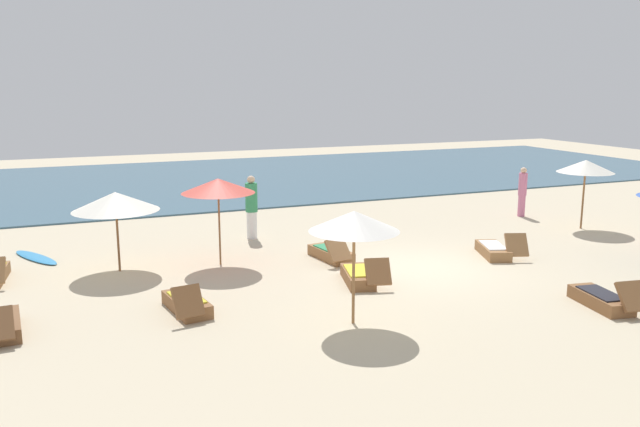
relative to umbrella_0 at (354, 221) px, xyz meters
name	(u,v)px	position (x,y,z in m)	size (l,w,h in m)	color
ground_plane	(419,268)	(3.22, 2.87, -2.05)	(60.00, 60.00, 0.00)	beige
ocean_water	(240,178)	(3.22, 19.87, -2.02)	(48.00, 16.00, 0.06)	#3D6075
umbrella_0	(354,221)	(0.00, 0.00, 0.00)	(1.75, 1.75, 2.25)	olive
umbrella_1	(586,166)	(10.44, 4.82, -0.02)	(1.77, 1.77, 2.23)	brown
umbrella_2	(116,201)	(-3.87, 5.49, -0.27)	(2.11, 2.11, 2.01)	brown
umbrella_4	(218,186)	(-1.39, 5.11, 0.02)	(1.87, 1.87, 2.26)	brown
lounger_0	(360,276)	(1.25, 2.28, -1.87)	(1.00, 1.76, 0.71)	brown
lounger_1	(495,250)	(5.72, 3.06, -1.87)	(1.13, 1.76, 0.72)	olive
lounger_2	(332,253)	(1.46, 4.43, -1.87)	(0.81, 1.76, 0.68)	olive
lounger_3	(187,304)	(-2.89, 1.88, -1.87)	(0.82, 1.71, 0.73)	brown
lounger_4	(604,299)	(5.25, -1.18, -1.87)	(0.85, 1.76, 0.70)	brown
lounger_5	(3,326)	(-6.32, 1.99, -1.88)	(0.70, 1.72, 0.69)	brown
person_0	(522,191)	(9.95, 7.15, -1.15)	(0.32, 0.32, 1.74)	#D17299
person_2	(252,207)	(0.19, 7.57, -1.08)	(0.46, 0.46, 1.92)	white
surfboard	(36,257)	(-5.84, 7.56, -2.01)	(1.35, 2.11, 0.07)	#338CCC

